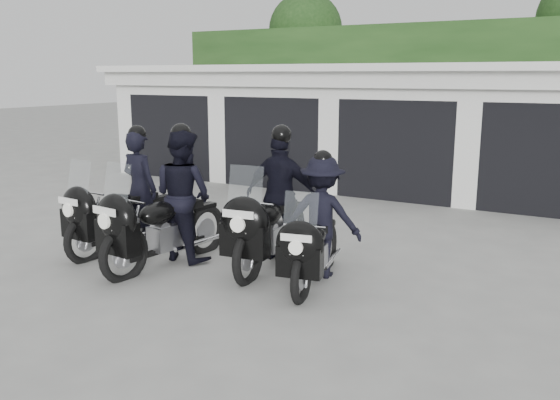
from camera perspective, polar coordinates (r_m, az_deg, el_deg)
The scene contains 7 objects.
ground at distance 8.48m, azimuth -1.27°, elevation -6.81°, with size 80.00×80.00×0.00m, color #9B9A95.
garage_block at distance 15.57m, azimuth 14.03°, elevation 6.81°, with size 16.40×6.80×2.96m.
background_vegetation at distance 20.17m, azimuth 19.03°, elevation 11.45°, with size 20.00×3.90×5.80m.
police_bike_a at distance 9.63m, azimuth -14.71°, elevation 0.00°, with size 0.82×2.31×2.01m.
police_bike_b at distance 8.76m, azimuth -10.28°, elevation -0.36°, with size 1.04×2.41×2.11m.
police_bike_c at distance 8.62m, azimuth -0.39°, elevation -0.41°, with size 1.19×2.39×2.08m.
police_bike_d at distance 7.94m, azimuth 3.76°, elevation -2.36°, with size 1.17×2.05×1.80m.
Camera 1 is at (4.08, -6.91, 2.73)m, focal length 38.00 mm.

